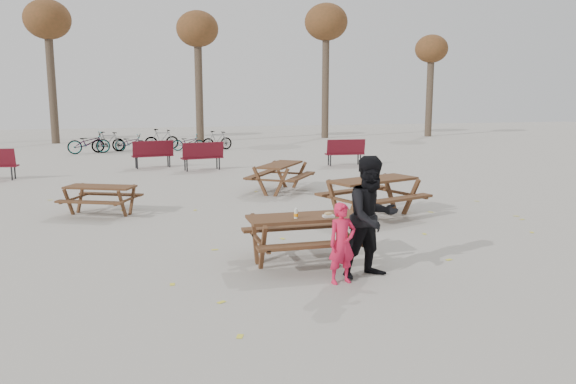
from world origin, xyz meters
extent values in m
plane|color=gray|center=(0.00, 0.00, 0.00)|extent=(80.00, 80.00, 0.00)
cube|color=#3C2415|center=(0.00, 0.00, 0.75)|extent=(1.80, 0.70, 0.05)
cube|color=#3C2415|center=(0.00, -0.60, 0.45)|extent=(1.80, 0.25, 0.05)
cube|color=#3C2415|center=(0.00, 0.60, 0.45)|extent=(1.80, 0.25, 0.05)
cylinder|color=#3C2415|center=(-0.75, -0.30, 0.36)|extent=(0.08, 0.08, 0.73)
cylinder|color=#3C2415|center=(-0.75, 0.30, 0.36)|extent=(0.08, 0.08, 0.73)
cylinder|color=#3C2415|center=(0.75, -0.30, 0.36)|extent=(0.08, 0.08, 0.73)
cylinder|color=#3C2415|center=(0.75, 0.30, 0.36)|extent=(0.08, 0.08, 0.73)
cube|color=silver|center=(0.35, -0.18, 0.79)|extent=(0.18, 0.11, 0.03)
ellipsoid|color=tan|center=(0.35, -0.18, 0.83)|extent=(0.14, 0.06, 0.05)
cylinder|color=silver|center=(-0.18, -0.14, 0.85)|extent=(0.06, 0.06, 0.15)
cylinder|color=orange|center=(-0.18, -0.14, 0.83)|extent=(0.07, 0.07, 0.05)
cylinder|color=white|center=(-0.18, -0.14, 0.94)|extent=(0.03, 0.03, 0.02)
imported|color=red|center=(0.24, -1.10, 0.59)|extent=(0.47, 0.35, 1.18)
imported|color=black|center=(0.76, -0.95, 0.91)|extent=(1.01, 0.86, 1.83)
imported|color=black|center=(-4.74, 19.11, 0.50)|extent=(2.01, 1.11, 1.00)
imported|color=black|center=(-3.90, 19.62, 0.49)|extent=(1.68, 1.08, 0.98)
imported|color=black|center=(-2.87, 19.71, 0.42)|extent=(1.70, 1.12, 0.84)
imported|color=black|center=(-1.38, 20.27, 0.51)|extent=(1.76, 0.76, 1.03)
imported|color=black|center=(-0.15, 19.28, 0.41)|extent=(1.64, 0.81, 0.83)
imported|color=black|center=(1.27, 19.30, 0.47)|extent=(1.63, 0.85, 0.94)
cylinder|color=#382B21|center=(-7.00, 25.50, 3.15)|extent=(0.44, 0.44, 6.30)
ellipsoid|color=brown|center=(-7.00, 25.50, 6.75)|extent=(2.52, 2.52, 2.14)
cylinder|color=#382B21|center=(1.00, 24.50, 2.97)|extent=(0.44, 0.44, 5.95)
ellipsoid|color=brown|center=(1.00, 24.50, 6.38)|extent=(2.38, 2.38, 2.02)
cylinder|color=#382B21|center=(9.00, 25.50, 3.32)|extent=(0.44, 0.44, 6.65)
ellipsoid|color=brown|center=(9.00, 25.50, 7.12)|extent=(2.66, 2.66, 2.26)
cylinder|color=#382B21|center=(16.00, 25.00, 2.62)|extent=(0.44, 0.44, 5.25)
ellipsoid|color=brown|center=(16.00, 25.00, 5.62)|extent=(2.10, 2.10, 1.79)
camera|label=1|loc=(-2.53, -8.45, 2.70)|focal=35.00mm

